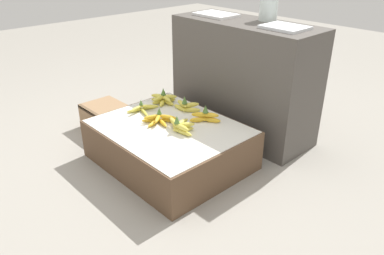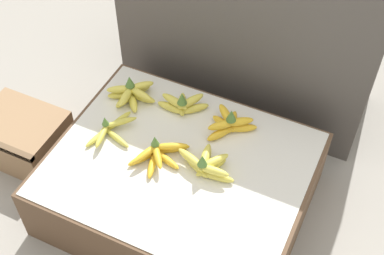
% 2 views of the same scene
% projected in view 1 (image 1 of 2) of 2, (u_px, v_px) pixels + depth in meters
% --- Properties ---
extents(ground_plane, '(10.00, 10.00, 0.00)m').
position_uv_depth(ground_plane, '(170.00, 162.00, 2.47)').
color(ground_plane, gray).
extents(display_platform, '(0.92, 0.75, 0.26)m').
position_uv_depth(display_platform, '(170.00, 144.00, 2.41)').
color(display_platform, brown).
rests_on(display_platform, ground_plane).
extents(back_vendor_table, '(1.07, 0.42, 0.82)m').
position_uv_depth(back_vendor_table, '(243.00, 79.00, 2.71)').
color(back_vendor_table, '#4C4742').
rests_on(back_vendor_table, ground_plane).
extents(wooden_crate, '(0.34, 0.28, 0.19)m').
position_uv_depth(wooden_crate, '(106.00, 117.00, 2.87)').
color(wooden_crate, '#997551').
rests_on(wooden_crate, ground_plane).
extents(banana_bunch_middle_left, '(0.16, 0.23, 0.08)m').
position_uv_depth(banana_bunch_middle_left, '(143.00, 108.00, 2.54)').
color(banana_bunch_middle_left, gold).
rests_on(banana_bunch_middle_left, display_platform).
extents(banana_bunch_middle_midleft, '(0.18, 0.21, 0.09)m').
position_uv_depth(banana_bunch_middle_midleft, '(159.00, 119.00, 2.38)').
color(banana_bunch_middle_midleft, gold).
rests_on(banana_bunch_middle_midleft, display_platform).
extents(banana_bunch_middle_midright, '(0.23, 0.15, 0.11)m').
position_uv_depth(banana_bunch_middle_midright, '(180.00, 126.00, 2.27)').
color(banana_bunch_middle_midright, '#DBCC4C').
rests_on(banana_bunch_middle_midright, display_platform).
extents(banana_bunch_back_left, '(0.20, 0.19, 0.11)m').
position_uv_depth(banana_bunch_back_left, '(163.00, 99.00, 2.66)').
color(banana_bunch_back_left, '#DBCC4C').
rests_on(banana_bunch_back_left, display_platform).
extents(banana_bunch_back_midleft, '(0.20, 0.12, 0.11)m').
position_uv_depth(banana_bunch_back_midleft, '(186.00, 106.00, 2.55)').
color(banana_bunch_back_midleft, '#DBCC4C').
rests_on(banana_bunch_back_midleft, display_platform).
extents(banana_bunch_back_midright, '(0.18, 0.19, 0.11)m').
position_uv_depth(banana_bunch_back_midright, '(205.00, 116.00, 2.40)').
color(banana_bunch_back_midright, gold).
rests_on(banana_bunch_back_midright, display_platform).
extents(glass_jar, '(0.13, 0.13, 0.18)m').
position_uv_depth(glass_jar, '(269.00, 7.00, 2.51)').
color(glass_jar, silver).
rests_on(glass_jar, back_vendor_table).
extents(foam_tray_white, '(0.29, 0.21, 0.02)m').
position_uv_depth(foam_tray_white, '(216.00, 15.00, 2.70)').
color(foam_tray_white, white).
rests_on(foam_tray_white, back_vendor_table).
extents(foam_tray_dark, '(0.26, 0.21, 0.02)m').
position_uv_depth(foam_tray_dark, '(285.00, 27.00, 2.30)').
color(foam_tray_dark, white).
rests_on(foam_tray_dark, back_vendor_table).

